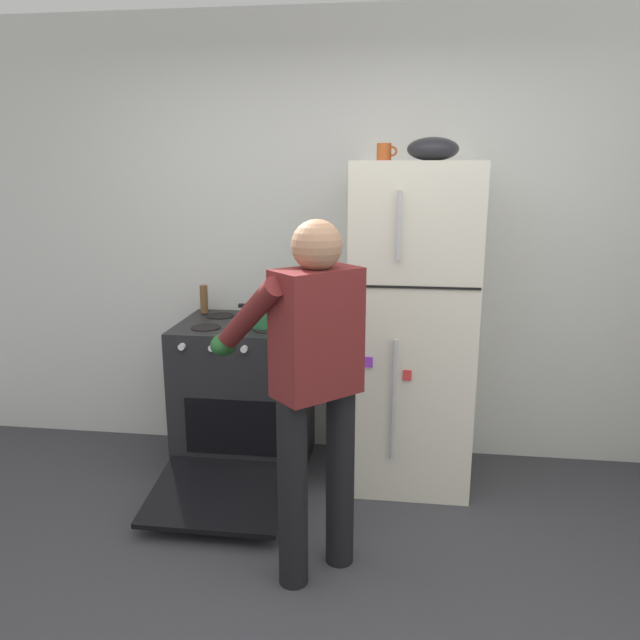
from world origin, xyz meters
TOP-DOWN VIEW (x-y plane):
  - kitchen_wall_back at (0.00, 1.95)m, footprint 6.00×0.10m
  - refrigerator at (0.44, 1.57)m, footprint 0.68×0.72m
  - stove_range at (-0.54, 1.55)m, footprint 0.76×1.21m
  - person_cook at (0.01, 0.60)m, footprint 0.71×0.75m
  - red_pot at (-0.38, 1.52)m, footprint 0.34×0.24m
  - coffee_mug at (0.26, 1.62)m, footprint 0.11×0.08m
  - pepper_mill at (-0.84, 1.77)m, footprint 0.05×0.05m
  - mixing_bowl at (0.52, 1.57)m, footprint 0.27×0.27m

SIDE VIEW (x-z plane):
  - stove_range at x=-0.54m, z-range -0.01..0.90m
  - refrigerator at x=0.44m, z-range 0.00..1.83m
  - person_cook at x=0.01m, z-range 0.16..1.76m
  - red_pot at x=-0.38m, z-range 0.91..1.04m
  - pepper_mill at x=-0.84m, z-range 0.91..1.09m
  - kitchen_wall_back at x=0.00m, z-range 0.00..2.70m
  - coffee_mug at x=0.26m, z-range 1.83..1.93m
  - mixing_bowl at x=0.52m, z-range 1.83..1.96m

